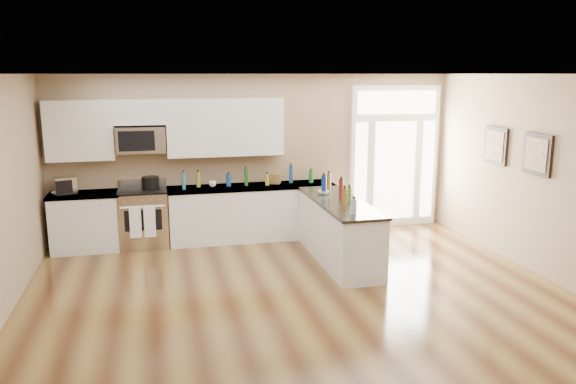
{
  "coord_description": "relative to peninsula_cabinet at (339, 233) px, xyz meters",
  "views": [
    {
      "loc": [
        -1.72,
        -5.56,
        2.8
      ],
      "look_at": [
        0.07,
        2.0,
        1.16
      ],
      "focal_mm": 35.0,
      "sensor_mm": 36.0,
      "label": 1
    }
  ],
  "objects": [
    {
      "name": "ground",
      "position": [
        -0.93,
        -2.24,
        -0.43
      ],
      "size": [
        8.0,
        8.0,
        0.0
      ],
      "primitive_type": "plane",
      "color": "#472914"
    },
    {
      "name": "room_shell",
      "position": [
        -0.93,
        -2.24,
        1.27
      ],
      "size": [
        8.0,
        8.0,
        8.0
      ],
      "color": "#9C8363",
      "rests_on": "ground"
    },
    {
      "name": "back_cabinet_left",
      "position": [
        -3.8,
        1.45,
        0.0
      ],
      "size": [
        1.1,
        0.66,
        0.94
      ],
      "color": "silver",
      "rests_on": "ground"
    },
    {
      "name": "back_cabinet_right",
      "position": [
        -1.08,
        1.45,
        0.0
      ],
      "size": [
        2.85,
        0.66,
        0.94
      ],
      "color": "silver",
      "rests_on": "ground"
    },
    {
      "name": "peninsula_cabinet",
      "position": [
        0.0,
        0.0,
        0.0
      ],
      "size": [
        0.69,
        2.32,
        0.94
      ],
      "color": "silver",
      "rests_on": "ground"
    },
    {
      "name": "upper_cabinet_left",
      "position": [
        -3.81,
        1.59,
        1.49
      ],
      "size": [
        1.04,
        0.33,
        0.95
      ],
      "primitive_type": "cube",
      "color": "silver",
      "rests_on": "room_shell"
    },
    {
      "name": "upper_cabinet_right",
      "position": [
        -1.5,
        1.59,
        1.49
      ],
      "size": [
        1.94,
        0.33,
        0.95
      ],
      "primitive_type": "cube",
      "color": "silver",
      "rests_on": "room_shell"
    },
    {
      "name": "upper_cabinet_short",
      "position": [
        -2.88,
        1.59,
        1.77
      ],
      "size": [
        0.82,
        0.33,
        0.4
      ],
      "primitive_type": "cube",
      "color": "silver",
      "rests_on": "room_shell"
    },
    {
      "name": "microwave",
      "position": [
        -2.88,
        1.56,
        1.33
      ],
      "size": [
        0.78,
        0.41,
        0.42
      ],
      "color": "silver",
      "rests_on": "room_shell"
    },
    {
      "name": "entry_door",
      "position": [
        1.62,
        1.71,
        0.87
      ],
      "size": [
        1.7,
        0.1,
        2.6
      ],
      "color": "white",
      "rests_on": "ground"
    },
    {
      "name": "wall_art_near",
      "position": [
        2.54,
        -0.04,
        1.27
      ],
      "size": [
        0.05,
        0.58,
        0.58
      ],
      "color": "black",
      "rests_on": "room_shell"
    },
    {
      "name": "wall_art_far",
      "position": [
        2.54,
        -1.04,
        1.27
      ],
      "size": [
        0.05,
        0.58,
        0.58
      ],
      "color": "black",
      "rests_on": "room_shell"
    },
    {
      "name": "kitchen_range",
      "position": [
        -2.89,
        1.45,
        0.04
      ],
      "size": [
        0.78,
        0.69,
        1.08
      ],
      "color": "silver",
      "rests_on": "ground"
    },
    {
      "name": "stockpot",
      "position": [
        -2.76,
        1.51,
        0.62
      ],
      "size": [
        0.3,
        0.3,
        0.22
      ],
      "primitive_type": "cylinder",
      "rotation": [
        0.0,
        0.0,
        0.08
      ],
      "color": "black",
      "rests_on": "kitchen_range"
    },
    {
      "name": "toaster_oven",
      "position": [
        -4.07,
        1.47,
        0.64
      ],
      "size": [
        0.38,
        0.33,
        0.27
      ],
      "primitive_type": "cube",
      "rotation": [
        0.0,
        0.0,
        0.3
      ],
      "color": "silver",
      "rests_on": "back_cabinet_left"
    },
    {
      "name": "cardboard_box",
      "position": [
        -0.67,
        1.54,
        0.59
      ],
      "size": [
        0.25,
        0.22,
        0.17
      ],
      "primitive_type": "cube",
      "rotation": [
        0.0,
        0.0,
        -0.4
      ],
      "color": "brown",
      "rests_on": "back_cabinet_right"
    },
    {
      "name": "bowl_left",
      "position": [
        -4.18,
        1.44,
        0.53
      ],
      "size": [
        0.23,
        0.23,
        0.05
      ],
      "primitive_type": "imported",
      "rotation": [
        0.0,
        0.0,
        -0.3
      ],
      "color": "white",
      "rests_on": "back_cabinet_left"
    },
    {
      "name": "bowl_peninsula",
      "position": [
        -0.1,
        0.5,
        0.53
      ],
      "size": [
        0.23,
        0.23,
        0.06
      ],
      "primitive_type": "imported",
      "rotation": [
        0.0,
        0.0,
        0.28
      ],
      "color": "white",
      "rests_on": "peninsula_cabinet"
    },
    {
      "name": "cup_counter",
      "position": [
        -1.75,
        1.49,
        0.55
      ],
      "size": [
        0.14,
        0.14,
        0.1
      ],
      "primitive_type": "imported",
      "rotation": [
        0.0,
        0.0,
        0.14
      ],
      "color": "white",
      "rests_on": "back_cabinet_right"
    },
    {
      "name": "counter_bottles",
      "position": [
        -0.53,
        0.7,
        0.64
      ],
      "size": [
        2.37,
        2.46,
        0.31
      ],
      "color": "#19591E",
      "rests_on": "back_cabinet_right"
    }
  ]
}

